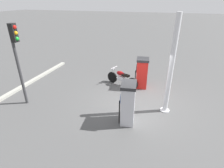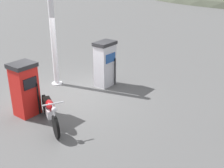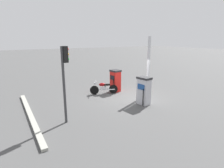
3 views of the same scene
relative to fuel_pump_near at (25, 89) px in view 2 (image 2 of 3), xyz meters
The scene contains 5 objects.
ground_plane 1.81m from the fuel_pump_near, 93.82° to the left, with size 120.00×120.00×0.00m, color #4C4C4C.
fuel_pump_near is the anchor object (origin of this frame).
fuel_pump_far 3.22m from the fuel_pump_near, 90.00° to the left, with size 0.66×0.88×1.67m.
motorcycle_near_pump 1.14m from the fuel_pump_near, ahead, with size 1.90×0.87×0.95m.
canopy_support_pole 2.65m from the fuel_pump_near, 124.89° to the left, with size 0.40×0.40×4.01m.
Camera 2 is at (7.30, -5.03, 4.17)m, focal length 45.09 mm.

